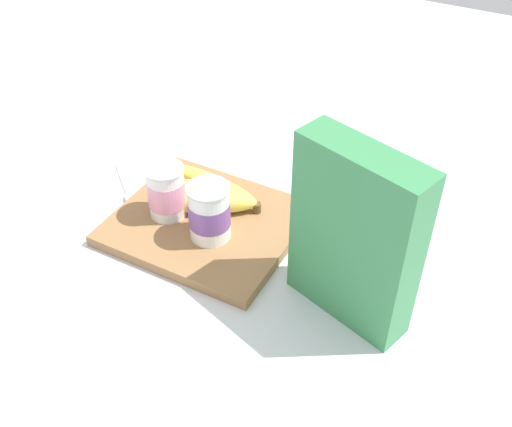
{
  "coord_description": "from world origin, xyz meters",
  "views": [
    {
      "loc": [
        -0.44,
        0.63,
        0.67
      ],
      "look_at": [
        -0.09,
        0.0,
        0.07
      ],
      "focal_mm": 42.21,
      "sensor_mm": 36.0,
      "label": 1
    }
  ],
  "objects_px": {
    "yogurt_cup_front": "(209,212)",
    "banana_bunch": "(210,193)",
    "spoon": "(127,191)",
    "cutting_board": "(206,224)",
    "cereal_box": "(355,237)",
    "yogurt_cup_back": "(166,191)"
  },
  "relations": [
    {
      "from": "yogurt_cup_front",
      "to": "banana_bunch",
      "type": "bearing_deg",
      "value": -58.03
    },
    {
      "from": "spoon",
      "to": "cutting_board",
      "type": "bearing_deg",
      "value": 175.81
    },
    {
      "from": "yogurt_cup_front",
      "to": "spoon",
      "type": "distance_m",
      "value": 0.22
    },
    {
      "from": "cutting_board",
      "to": "cereal_box",
      "type": "distance_m",
      "value": 0.3
    },
    {
      "from": "cutting_board",
      "to": "yogurt_cup_back",
      "type": "xyz_separation_m",
      "value": [
        0.06,
        0.02,
        0.06
      ]
    },
    {
      "from": "yogurt_cup_back",
      "to": "banana_bunch",
      "type": "bearing_deg",
      "value": -127.68
    },
    {
      "from": "cereal_box",
      "to": "yogurt_cup_front",
      "type": "relative_size",
      "value": 2.81
    },
    {
      "from": "yogurt_cup_back",
      "to": "spoon",
      "type": "relative_size",
      "value": 0.83
    },
    {
      "from": "cereal_box",
      "to": "spoon",
      "type": "relative_size",
      "value": 2.43
    },
    {
      "from": "banana_bunch",
      "to": "spoon",
      "type": "distance_m",
      "value": 0.17
    },
    {
      "from": "cutting_board",
      "to": "cereal_box",
      "type": "relative_size",
      "value": 1.09
    },
    {
      "from": "spoon",
      "to": "cereal_box",
      "type": "bearing_deg",
      "value": 171.79
    },
    {
      "from": "yogurt_cup_front",
      "to": "cutting_board",
      "type": "bearing_deg",
      "value": -46.99
    },
    {
      "from": "yogurt_cup_front",
      "to": "spoon",
      "type": "xyz_separation_m",
      "value": [
        0.21,
        -0.04,
        -0.06
      ]
    },
    {
      "from": "cutting_board",
      "to": "yogurt_cup_back",
      "type": "bearing_deg",
      "value": 13.62
    },
    {
      "from": "cutting_board",
      "to": "cereal_box",
      "type": "xyz_separation_m",
      "value": [
        -0.27,
        0.05,
        0.13
      ]
    },
    {
      "from": "cereal_box",
      "to": "yogurt_cup_front",
      "type": "xyz_separation_m",
      "value": [
        0.24,
        -0.02,
        -0.07
      ]
    },
    {
      "from": "cereal_box",
      "to": "yogurt_cup_front",
      "type": "distance_m",
      "value": 0.25
    },
    {
      "from": "cutting_board",
      "to": "yogurt_cup_front",
      "type": "distance_m",
      "value": 0.07
    },
    {
      "from": "yogurt_cup_front",
      "to": "banana_bunch",
      "type": "distance_m",
      "value": 0.09
    },
    {
      "from": "yogurt_cup_front",
      "to": "yogurt_cup_back",
      "type": "bearing_deg",
      "value": -8.8
    },
    {
      "from": "yogurt_cup_front",
      "to": "spoon",
      "type": "relative_size",
      "value": 0.86
    }
  ]
}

